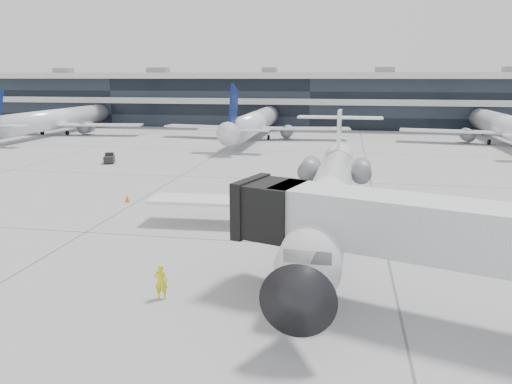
# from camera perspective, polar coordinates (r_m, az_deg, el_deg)

# --- Properties ---
(ground) EXTENTS (220.00, 220.00, 0.00)m
(ground) POSITION_cam_1_polar(r_m,az_deg,el_deg) (32.64, -3.24, -5.57)
(ground) COLOR gray
(ground) RESTS_ON ground
(terminal) EXTENTS (170.00, 22.00, 10.00)m
(terminal) POSITION_cam_1_polar(r_m,az_deg,el_deg) (112.44, 6.56, 10.22)
(terminal) COLOR black
(terminal) RESTS_ON ground
(bg_jet_left) EXTENTS (32.00, 40.00, 9.60)m
(bg_jet_left) POSITION_cam_1_polar(r_m,az_deg,el_deg) (100.38, -21.40, 6.21)
(bg_jet_left) COLOR silver
(bg_jet_left) RESTS_ON ground
(bg_jet_center) EXTENTS (32.00, 40.00, 9.60)m
(bg_jet_center) POSITION_cam_1_polar(r_m,az_deg,el_deg) (87.06, 0.00, 6.19)
(bg_jet_center) COLOR silver
(bg_jet_center) RESTS_ON ground
(bg_jet_right) EXTENTS (32.00, 40.00, 9.60)m
(bg_jet_right) POSITION_cam_1_polar(r_m,az_deg,el_deg) (89.21, 26.30, 5.01)
(bg_jet_right) COLOR silver
(bg_jet_right) RESTS_ON ground
(regional_jet) EXTENTS (25.85, 32.19, 7.44)m
(regional_jet) POSITION_cam_1_polar(r_m,az_deg,el_deg) (34.41, 8.32, -0.31)
(regional_jet) COLOR white
(regional_jet) RESTS_ON ground
(jet_bridge) EXTENTS (16.78, 8.18, 5.50)m
(jet_bridge) POSITION_cam_1_polar(r_m,az_deg,el_deg) (22.57, 20.19, -4.25)
(jet_bridge) COLOR #BBBEC0
(jet_bridge) RESTS_ON ground
(ramp_worker) EXTENTS (0.67, 0.47, 1.74)m
(ramp_worker) POSITION_cam_1_polar(r_m,az_deg,el_deg) (24.61, -10.79, -10.00)
(ramp_worker) COLOR yellow
(ramp_worker) RESTS_ON ground
(traffic_cone) EXTENTS (0.47, 0.47, 0.63)m
(traffic_cone) POSITION_cam_1_polar(r_m,az_deg,el_deg) (43.77, -14.51, -0.73)
(traffic_cone) COLOR #FF630D
(traffic_cone) RESTS_ON ground
(far_tug) EXTENTS (1.74, 2.25, 1.26)m
(far_tug) POSITION_cam_1_polar(r_m,az_deg,el_deg) (64.11, -16.41, 3.69)
(far_tug) COLOR black
(far_tug) RESTS_ON ground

